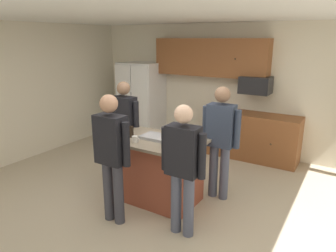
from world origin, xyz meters
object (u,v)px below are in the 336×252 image
(microwave_over_range, at_px, (256,85))
(kitchen_island, at_px, (157,169))
(person_guest_right, at_px, (125,124))
(mug_ceramic_white, at_px, (135,139))
(person_guest_left, at_px, (111,151))
(person_elder_center, at_px, (183,163))
(glass_pilsner, at_px, (166,143))
(person_guest_by_door, at_px, (220,136))
(glass_short_whisky, at_px, (131,132))
(serving_tray, at_px, (157,137))
(glass_stout_tall, at_px, (194,135))
(refrigerator, at_px, (141,101))

(microwave_over_range, distance_m, kitchen_island, 2.65)
(person_guest_right, relative_size, mug_ceramic_white, 13.58)
(person_guest_left, relative_size, person_elder_center, 1.04)
(person_elder_center, bearing_deg, glass_pilsner, 0.36)
(microwave_over_range, height_order, kitchen_island, microwave_over_range)
(kitchen_island, relative_size, person_guest_by_door, 0.78)
(glass_pilsner, distance_m, glass_short_whisky, 0.67)
(glass_short_whisky, xyz_separation_m, serving_tray, (0.35, 0.14, -0.06))
(kitchen_island, xyz_separation_m, person_guest_by_door, (0.74, 0.52, 0.49))
(person_guest_right, xyz_separation_m, mug_ceramic_white, (0.70, -0.63, 0.03))
(person_guest_left, height_order, glass_stout_tall, person_guest_left)
(glass_pilsner, height_order, serving_tray, glass_pilsner)
(kitchen_island, bearing_deg, glass_short_whisky, -165.07)
(refrigerator, bearing_deg, person_guest_by_door, -32.87)
(person_elder_center, distance_m, person_guest_right, 1.84)
(kitchen_island, relative_size, person_elder_center, 0.81)
(microwave_over_range, xyz_separation_m, kitchen_island, (-0.66, -2.38, -0.98))
(person_guest_left, bearing_deg, kitchen_island, 0.00)
(kitchen_island, relative_size, glass_pilsner, 9.53)
(person_elder_center, bearing_deg, serving_tray, -1.09)
(person_guest_left, bearing_deg, glass_pilsner, -27.41)
(glass_pilsner, height_order, glass_stout_tall, glass_stout_tall)
(refrigerator, bearing_deg, microwave_over_range, 2.60)
(mug_ceramic_white, bearing_deg, person_guest_by_door, 40.33)
(person_elder_center, relative_size, glass_pilsner, 11.70)
(glass_short_whisky, bearing_deg, glass_stout_tall, 22.37)
(person_guest_left, distance_m, glass_short_whisky, 0.70)
(kitchen_island, bearing_deg, microwave_over_range, 74.51)
(mug_ceramic_white, bearing_deg, microwave_over_range, 72.28)
(refrigerator, relative_size, mug_ceramic_white, 14.71)
(person_elder_center, xyz_separation_m, person_guest_right, (-1.60, 0.91, 0.02))
(microwave_over_range, bearing_deg, glass_short_whisky, -112.59)
(person_guest_by_door, relative_size, person_guest_left, 1.00)
(glass_short_whisky, height_order, serving_tray, glass_short_whisky)
(person_guest_by_door, bearing_deg, glass_pilsner, 23.33)
(person_guest_by_door, height_order, person_elder_center, person_guest_by_door)
(kitchen_island, bearing_deg, person_guest_left, -101.62)
(serving_tray, bearing_deg, glass_short_whisky, -158.39)
(mug_ceramic_white, bearing_deg, serving_tray, 61.68)
(person_guest_right, distance_m, glass_stout_tall, 1.34)
(person_guest_right, bearing_deg, glass_pilsner, -4.00)
(person_guest_right, distance_m, glass_pilsner, 1.31)
(glass_pilsner, height_order, mug_ceramic_white, glass_pilsner)
(kitchen_island, distance_m, person_guest_right, 1.07)
(person_guest_left, relative_size, glass_pilsner, 12.18)
(glass_short_whisky, bearing_deg, refrigerator, 123.68)
(glass_pilsner, bearing_deg, person_guest_by_door, 58.63)
(glass_stout_tall, height_order, glass_short_whisky, same)
(microwave_over_range, relative_size, person_guest_by_door, 0.34)
(microwave_over_range, relative_size, glass_stout_tall, 3.40)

